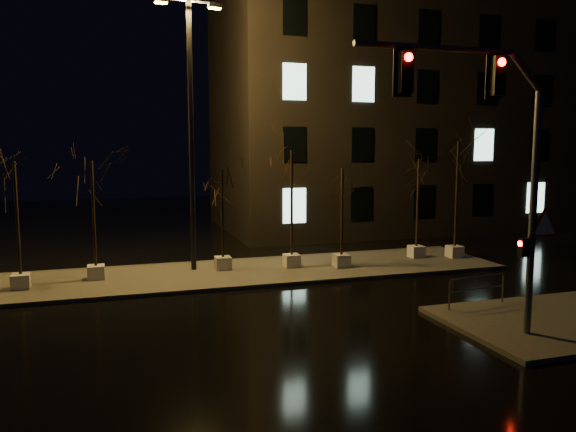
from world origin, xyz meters
name	(u,v)px	position (x,y,z in m)	size (l,w,h in m)	color
ground	(294,313)	(0.00, 0.00, 0.00)	(90.00, 90.00, 0.00)	black
median	(249,272)	(0.00, 6.00, 0.07)	(22.00, 5.00, 0.15)	#4A4842
sidewalk_corner	(562,321)	(7.50, -3.50, 0.07)	(7.00, 5.00, 0.15)	#4A4842
building	(405,116)	(14.00, 18.00, 7.50)	(25.00, 12.00, 15.00)	black
tree_0	(16,190)	(-8.80, 5.56, 3.81)	(1.80, 1.80, 4.82)	silver
tree_1	(92,187)	(-6.18, 6.32, 3.80)	(1.80, 1.80, 4.81)	silver
tree_2	(222,192)	(-1.03, 6.53, 3.48)	(1.80, 1.80, 4.38)	silver
tree_3	(292,176)	(1.94, 6.15, 4.12)	(1.80, 1.80, 5.23)	silver
tree_4	(342,190)	(4.01, 5.47, 3.51)	(1.80, 1.80, 4.43)	silver
tree_5	(418,181)	(8.26, 6.39, 3.79)	(1.80, 1.80, 4.79)	silver
tree_6	(458,167)	(10.00, 5.84, 4.42)	(1.80, 1.80, 5.63)	silver
traffic_signal_mast	(497,152)	(4.26, -4.26, 5.23)	(6.33, 0.27, 7.73)	slate
streetlight_main	(191,117)	(-2.22, 6.93, 6.60)	(2.80, 0.64, 11.18)	black
guard_rail_a	(477,286)	(5.86, -1.50, 0.81)	(2.32, 0.33, 1.01)	slate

